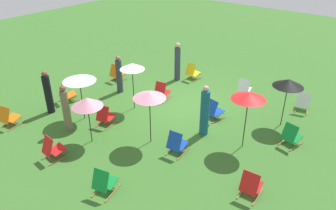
{
  "coord_description": "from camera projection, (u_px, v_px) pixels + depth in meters",
  "views": [
    {
      "loc": [
        -6.8,
        9.88,
        6.48
      ],
      "look_at": [
        0.0,
        1.2,
        0.5
      ],
      "focal_mm": 34.98,
      "sensor_mm": 36.0,
      "label": 1
    }
  ],
  "objects": [
    {
      "name": "deckchair_9",
      "position": [
        105.0,
        116.0,
        12.06
      ],
      "size": [
        0.63,
        0.84,
        0.83
      ],
      "rotation": [
        0.0,
        0.0,
        0.21
      ],
      "color": "olive",
      "rests_on": "ground"
    },
    {
      "name": "person_3",
      "position": [
        48.0,
        93.0,
        12.7
      ],
      "size": [
        0.41,
        0.41,
        1.75
      ],
      "rotation": [
        0.0,
        0.0,
        5.34
      ],
      "color": "black",
      "rests_on": "ground"
    },
    {
      "name": "deckchair_10",
      "position": [
        53.0,
        149.0,
        10.27
      ],
      "size": [
        0.55,
        0.81,
        0.83
      ],
      "rotation": [
        0.0,
        0.0,
        -0.1
      ],
      "color": "olive",
      "rests_on": "ground"
    },
    {
      "name": "person_2",
      "position": [
        119.0,
        75.0,
        14.34
      ],
      "size": [
        0.3,
        0.3,
        1.69
      ],
      "rotation": [
        0.0,
        0.0,
        6.17
      ],
      "color": "#333847",
      "rests_on": "ground"
    },
    {
      "name": "umbrella_2",
      "position": [
        249.0,
        96.0,
        10.13
      ],
      "size": [
        1.11,
        1.11,
        2.0
      ],
      "color": "black",
      "rests_on": "ground"
    },
    {
      "name": "deckchair_14",
      "position": [
        291.0,
        136.0,
        10.92
      ],
      "size": [
        0.65,
        0.85,
        0.83
      ],
      "rotation": [
        0.0,
        0.0,
        -0.24
      ],
      "color": "olive",
      "rests_on": "ground"
    },
    {
      "name": "deckchair_1",
      "position": [
        9.0,
        117.0,
        11.98
      ],
      "size": [
        0.6,
        0.83,
        0.83
      ],
      "rotation": [
        0.0,
        0.0,
        0.18
      ],
      "color": "olive",
      "rests_on": "ground"
    },
    {
      "name": "deckchair_4",
      "position": [
        192.0,
        72.0,
        15.73
      ],
      "size": [
        0.56,
        0.81,
        0.83
      ],
      "rotation": [
        0.0,
        0.0,
        -0.11
      ],
      "color": "olive",
      "rests_on": "ground"
    },
    {
      "name": "deckchair_3",
      "position": [
        177.0,
        144.0,
        10.52
      ],
      "size": [
        0.53,
        0.79,
        0.83
      ],
      "rotation": [
        0.0,
        0.0,
        0.08
      ],
      "color": "olive",
      "rests_on": "ground"
    },
    {
      "name": "umbrella_0",
      "position": [
        79.0,
        78.0,
        11.83
      ],
      "size": [
        1.22,
        1.22,
        1.82
      ],
      "color": "black",
      "rests_on": "ground"
    },
    {
      "name": "umbrella_1",
      "position": [
        132.0,
        66.0,
        12.51
      ],
      "size": [
        0.97,
        0.97,
        1.94
      ],
      "color": "black",
      "rests_on": "ground"
    },
    {
      "name": "ground_plane",
      "position": [
        186.0,
        105.0,
        13.61
      ],
      "size": [
        40.0,
        40.0,
        0.0
      ],
      "primitive_type": "plane",
      "color": "#386B28"
    },
    {
      "name": "deckchair_6",
      "position": [
        303.0,
        103.0,
        13.0
      ],
      "size": [
        0.63,
        0.85,
        0.83
      ],
      "rotation": [
        0.0,
        0.0,
        0.23
      ],
      "color": "olive",
      "rests_on": "ground"
    },
    {
      "name": "person_1",
      "position": [
        205.0,
        112.0,
        11.29
      ],
      "size": [
        0.43,
        0.43,
        1.88
      ],
      "rotation": [
        0.0,
        0.0,
        4.12
      ],
      "color": "#195972",
      "rests_on": "ground"
    },
    {
      "name": "deckchair_2",
      "position": [
        244.0,
        89.0,
        14.13
      ],
      "size": [
        0.58,
        0.82,
        0.83
      ],
      "rotation": [
        0.0,
        0.0,
        0.14
      ],
      "color": "olive",
      "rests_on": "ground"
    },
    {
      "name": "deckchair_0",
      "position": [
        104.0,
        182.0,
        8.92
      ],
      "size": [
        0.63,
        0.85,
        0.83
      ],
      "rotation": [
        0.0,
        0.0,
        0.22
      ],
      "color": "olive",
      "rests_on": "ground"
    },
    {
      "name": "deckchair_11",
      "position": [
        117.0,
        73.0,
        15.6
      ],
      "size": [
        0.49,
        0.77,
        0.83
      ],
      "rotation": [
        0.0,
        0.0,
        -0.01
      ],
      "color": "olive",
      "rests_on": "ground"
    },
    {
      "name": "deckchair_8",
      "position": [
        214.0,
        111.0,
        12.43
      ],
      "size": [
        0.64,
        0.85,
        0.83
      ],
      "rotation": [
        0.0,
        0.0,
        -0.24
      ],
      "color": "olive",
      "rests_on": "ground"
    },
    {
      "name": "person_4",
      "position": [
        177.0,
        62.0,
        15.45
      ],
      "size": [
        0.31,
        0.31,
        1.84
      ],
      "rotation": [
        0.0,
        0.0,
        3.27
      ],
      "color": "#333847",
      "rests_on": "ground"
    },
    {
      "name": "person_0",
      "position": [
        66.0,
        109.0,
        11.55
      ],
      "size": [
        0.38,
        0.38,
        1.75
      ],
      "rotation": [
        0.0,
        0.0,
        3.86
      ],
      "color": "#72664C",
      "rests_on": "ground"
    },
    {
      "name": "deckchair_5",
      "position": [
        162.0,
        92.0,
        13.87
      ],
      "size": [
        0.6,
        0.83,
        0.83
      ],
      "rotation": [
        0.0,
        0.0,
        0.17
      ],
      "color": "olive",
      "rests_on": "ground"
    },
    {
      "name": "umbrella_3",
      "position": [
        87.0,
        102.0,
        10.57
      ],
      "size": [
        1.03,
        1.03,
        1.68
      ],
      "color": "black",
      "rests_on": "ground"
    },
    {
      "name": "deckchair_7",
      "position": [
        251.0,
        185.0,
        8.82
      ],
      "size": [
        0.52,
        0.79,
        0.83
      ],
      "rotation": [
        0.0,
        0.0,
        0.06
      ],
      "color": "olive",
      "rests_on": "ground"
    },
    {
      "name": "umbrella_5",
      "position": [
        289.0,
        83.0,
        11.43
      ],
      "size": [
        1.08,
        1.08,
        1.85
      ],
      "color": "black",
      "rests_on": "ground"
    },
    {
      "name": "deckchair_12",
      "position": [
        67.0,
        94.0,
        13.7
      ],
      "size": [
        0.68,
        0.87,
        0.83
      ],
      "rotation": [
        0.0,
        0.0,
        -0.29
      ],
      "color": "olive",
      "rests_on": "ground"
    },
    {
      "name": "umbrella_4",
      "position": [
        149.0,
        95.0,
        10.43
      ],
      "size": [
        1.08,
        1.08,
        1.89
      ],
      "color": "black",
      "rests_on": "ground"
    }
  ]
}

